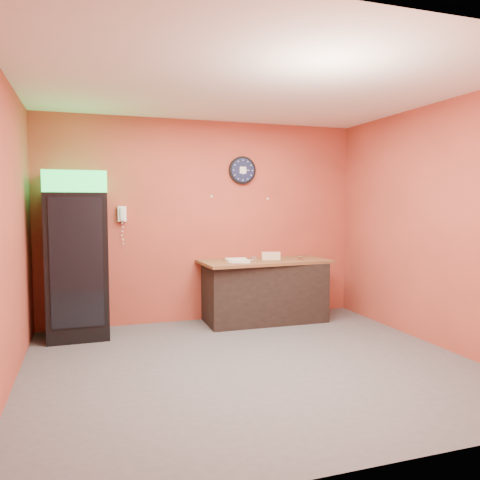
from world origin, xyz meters
name	(u,v)px	position (x,y,z in m)	size (l,w,h in m)	color
floor	(252,364)	(0.00, 0.00, 0.00)	(4.50, 4.50, 0.00)	#47474C
back_wall	(205,221)	(0.00, 2.00, 1.40)	(4.50, 0.02, 2.80)	#B74733
left_wall	(4,233)	(-2.25, 0.00, 1.40)	(0.02, 4.00, 2.80)	#B74733
right_wall	(436,225)	(2.25, 0.00, 1.40)	(0.02, 4.00, 2.80)	#B74733
ceiling	(253,86)	(0.00, 0.00, 2.80)	(4.50, 4.00, 0.02)	white
beverage_cooler	(77,257)	(-1.70, 1.60, 0.99)	(0.72, 0.73, 2.03)	black
prep_counter	(264,292)	(0.76, 1.63, 0.41)	(1.65, 0.73, 0.82)	black
wall_clock	(242,170)	(0.55, 1.97, 2.12)	(0.40, 0.06, 0.40)	black
wall_phone	(122,214)	(-1.13, 1.95, 1.51)	(0.11, 0.10, 0.20)	white
butcher_paper	(265,261)	(0.76, 1.63, 0.84)	(1.78, 0.81, 0.04)	brown
sub_roll_stack	(271,256)	(0.85, 1.61, 0.92)	(0.27, 0.15, 0.11)	beige
wrapped_sandwich_left	(237,261)	(0.33, 1.53, 0.88)	(0.27, 0.11, 0.04)	silver
wrapped_sandwich_mid	(241,261)	(0.35, 1.43, 0.88)	(0.25, 0.10, 0.04)	silver
wrapped_sandwich_right	(236,259)	(0.35, 1.65, 0.88)	(0.28, 0.11, 0.04)	silver
kitchen_tool	(254,259)	(0.60, 1.60, 0.89)	(0.06, 0.06, 0.06)	silver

